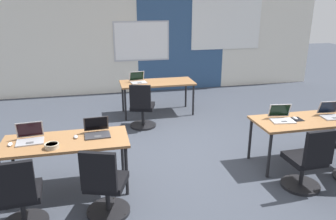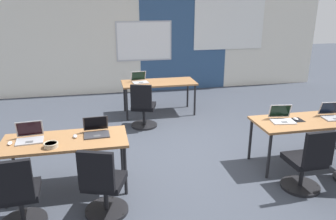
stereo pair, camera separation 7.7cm
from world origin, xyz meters
TOP-DOWN VIEW (x-y plane):
  - ground_plane at (0.00, 0.00)m, footprint 24.00×24.00m
  - back_wall_assembly at (0.05, 4.20)m, footprint 10.00×0.27m
  - desk_near_left at (-1.75, -0.60)m, footprint 1.60×0.70m
  - desk_near_right at (1.75, -0.60)m, footprint 1.60×0.70m
  - desk_far_center at (0.00, 2.20)m, footprint 1.60×0.70m
  - laptop_near_left_inner at (-1.35, -0.50)m, footprint 0.34×0.32m
  - mouse_near_left_inner at (-1.62, -0.55)m, footprint 0.06×0.10m
  - chair_near_left_inner at (-1.30, -1.30)m, footprint 0.56×0.61m
  - laptop_far_left at (-0.41, 2.25)m, footprint 0.37×0.35m
  - chair_far_left at (-0.46, 1.41)m, footprint 0.55×0.60m
  - laptop_near_right_inner at (1.36, -0.55)m, footprint 0.37×0.34m
  - mousepad_near_right_inner at (1.58, -0.57)m, footprint 0.22×0.19m
  - mouse_near_right_inner at (1.58, -0.57)m, footprint 0.06×0.10m
  - chair_near_right_inner at (1.33, -1.30)m, footprint 0.52×0.54m
  - laptop_near_left_end at (-2.19, -0.53)m, footprint 0.35×0.31m
  - mouse_near_left_end at (-2.41, -0.61)m, footprint 0.06×0.10m
  - chair_near_left_end at (-2.21, -1.34)m, footprint 0.52×0.55m
  - laptop_near_right_end at (2.19, -0.58)m, footprint 0.35×0.33m
  - snack_bowl at (-1.89, -0.81)m, footprint 0.18×0.18m

SIDE VIEW (x-z plane):
  - ground_plane at x=0.00m, z-range 0.00..0.00m
  - chair_near_left_inner at x=-1.30m, z-range -0.08..0.84m
  - chair_far_left at x=-0.46m, z-range -0.08..0.84m
  - chair_near_right_inner at x=1.33m, z-range -0.08..0.84m
  - chair_near_left_end at x=-2.21m, z-range -0.08..0.84m
  - desk_near_left at x=-1.75m, z-range 0.30..1.02m
  - desk_near_right at x=1.75m, z-range 0.30..1.02m
  - desk_far_center at x=0.00m, z-range 0.30..1.02m
  - mousepad_near_right_inner at x=1.58m, z-range 0.72..0.72m
  - mouse_near_left_inner at x=-1.62m, z-range 0.72..0.75m
  - mouse_near_left_end at x=-2.41m, z-range 0.72..0.75m
  - mouse_near_right_inner at x=1.58m, z-range 0.72..0.76m
  - snack_bowl at x=-1.89m, z-range 0.72..0.79m
  - laptop_far_left at x=-0.41m, z-range 0.66..0.88m
  - laptop_near_right_end at x=2.19m, z-range 0.66..0.88m
  - laptop_near_left_inner at x=-1.35m, z-range 0.65..0.88m
  - laptop_near_right_inner at x=1.36m, z-range 0.65..0.88m
  - laptop_near_left_end at x=-2.19m, z-range 0.65..0.89m
  - back_wall_assembly at x=0.05m, z-range 0.01..2.81m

